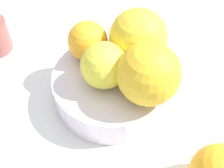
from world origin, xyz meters
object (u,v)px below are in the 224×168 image
at_px(orange_in_bowl_0, 138,37).
at_px(orange_in_bowl_1, 88,41).
at_px(orange_in_bowl_2, 104,65).
at_px(fruit_bowl, 112,87).
at_px(orange_in_bowl_3, 149,74).

distance_m(orange_in_bowl_0, orange_in_bowl_1, 0.08).
height_order(orange_in_bowl_0, orange_in_bowl_2, orange_in_bowl_0).
bearing_deg(fruit_bowl, orange_in_bowl_2, 112.35).
distance_m(fruit_bowl, orange_in_bowl_3, 0.09).
distance_m(orange_in_bowl_1, orange_in_bowl_3, 0.12).
xyz_separation_m(orange_in_bowl_0, orange_in_bowl_2, (-0.02, 0.07, -0.01)).
height_order(fruit_bowl, orange_in_bowl_2, orange_in_bowl_2).
bearing_deg(orange_in_bowl_0, orange_in_bowl_3, 164.74).
relative_size(orange_in_bowl_1, orange_in_bowl_3, 0.71).
xyz_separation_m(fruit_bowl, orange_in_bowl_2, (-0.01, 0.01, 0.06)).
distance_m(orange_in_bowl_1, orange_in_bowl_2, 0.06).
bearing_deg(orange_in_bowl_1, fruit_bowl, -162.14).
relative_size(fruit_bowl, orange_in_bowl_0, 2.10).
distance_m(orange_in_bowl_0, orange_in_bowl_2, 0.07).
xyz_separation_m(orange_in_bowl_1, orange_in_bowl_3, (-0.11, -0.05, 0.01)).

